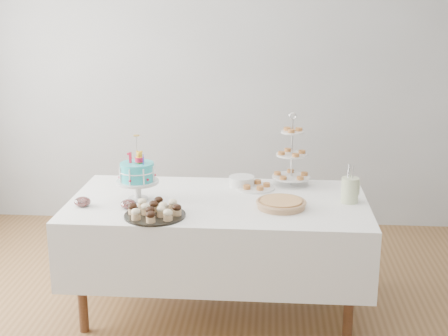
# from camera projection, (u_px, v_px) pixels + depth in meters

# --- Properties ---
(floor) EXTENTS (5.00, 5.00, 0.00)m
(floor) POSITION_uv_depth(u_px,v_px,m) (215.00, 330.00, 3.95)
(floor) COLOR brown
(floor) RESTS_ON ground
(walls) EXTENTS (5.04, 4.04, 2.70)m
(walls) POSITION_uv_depth(u_px,v_px,m) (214.00, 121.00, 3.59)
(walls) COLOR gray
(walls) RESTS_ON floor
(table) EXTENTS (1.92, 1.02, 0.77)m
(table) POSITION_uv_depth(u_px,v_px,m) (218.00, 233.00, 4.09)
(table) COLOR white
(table) RESTS_ON floor
(birthday_cake) EXTENTS (0.28, 0.28, 0.42)m
(birthday_cake) POSITION_uv_depth(u_px,v_px,m) (138.00, 183.00, 4.01)
(birthday_cake) COLOR silver
(birthday_cake) RESTS_ON table
(cupcake_tray) EXTENTS (0.37, 0.37, 0.08)m
(cupcake_tray) POSITION_uv_depth(u_px,v_px,m) (155.00, 210.00, 3.72)
(cupcake_tray) COLOR black
(cupcake_tray) RESTS_ON table
(pie) EXTENTS (0.32, 0.32, 0.05)m
(pie) POSITION_uv_depth(u_px,v_px,m) (281.00, 203.00, 3.88)
(pie) COLOR tan
(pie) RESTS_ON table
(tiered_stand) EXTENTS (0.26, 0.26, 0.51)m
(tiered_stand) POSITION_uv_depth(u_px,v_px,m) (292.00, 155.00, 4.30)
(tiered_stand) COLOR silver
(tiered_stand) RESTS_ON table
(plate_stack) EXTENTS (0.18, 0.18, 0.07)m
(plate_stack) POSITION_uv_depth(u_px,v_px,m) (242.00, 181.00, 4.32)
(plate_stack) COLOR silver
(plate_stack) RESTS_ON table
(pastry_plate) EXTENTS (0.26, 0.26, 0.04)m
(pastry_plate) POSITION_uv_depth(u_px,v_px,m) (255.00, 186.00, 4.26)
(pastry_plate) COLOR silver
(pastry_plate) RESTS_ON table
(jam_bowl_a) EXTENTS (0.10, 0.10, 0.06)m
(jam_bowl_a) POSITION_uv_depth(u_px,v_px,m) (82.00, 202.00, 3.91)
(jam_bowl_a) COLOR silver
(jam_bowl_a) RESTS_ON table
(jam_bowl_b) EXTENTS (0.10, 0.10, 0.06)m
(jam_bowl_b) POSITION_uv_depth(u_px,v_px,m) (128.00, 204.00, 3.87)
(jam_bowl_b) COLOR silver
(jam_bowl_b) RESTS_ON table
(utensil_pitcher) EXTENTS (0.12, 0.11, 0.25)m
(utensil_pitcher) POSITION_uv_depth(u_px,v_px,m) (350.00, 189.00, 3.97)
(utensil_pitcher) COLOR white
(utensil_pitcher) RESTS_ON table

